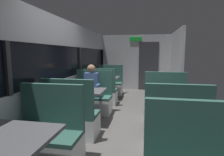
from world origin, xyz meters
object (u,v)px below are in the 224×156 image
dining_table_rear_aisle (170,100)px  bench_mid_window_facing_end (72,119)px  bench_far_window_facing_end (101,93)px  bench_far_window_facing_entry (110,85)px  bench_near_window_facing_entry (48,141)px  dining_table_far_window (106,80)px  bench_rear_aisle_facing_end (175,131)px  dining_table_mid_window (84,94)px  seated_passenger (92,93)px  bench_mid_window_facing_entry (93,100)px  dining_table_near_window (9,144)px  bench_rear_aisle_facing_entry (165,106)px

dining_table_rear_aisle → bench_mid_window_facing_end: bearing=-164.4°
bench_far_window_facing_end → dining_table_rear_aisle: size_ratio=1.22×
bench_far_window_facing_entry → bench_near_window_facing_entry: bearing=-90.0°
bench_far_window_facing_end → bench_mid_window_facing_end: bearing=-90.0°
dining_table_far_window → bench_far_window_facing_end: bearing=-90.0°
bench_mid_window_facing_end → bench_rear_aisle_facing_end: same height
dining_table_mid_window → seated_passenger: (0.00, 0.63, -0.10)m
dining_table_mid_window → dining_table_rear_aisle: size_ratio=1.00×
dining_table_mid_window → dining_table_far_window: (0.00, 2.24, 0.00)m
bench_mid_window_facing_entry → bench_far_window_facing_entry: size_ratio=1.00×
dining_table_far_window → bench_far_window_facing_entry: (0.00, 0.70, -0.31)m
bench_far_window_facing_end → dining_table_rear_aisle: (1.79, -1.74, 0.31)m
dining_table_far_window → bench_far_window_facing_entry: bearing=90.0°
dining_table_far_window → dining_table_rear_aisle: (1.79, -2.44, 0.00)m
bench_mid_window_facing_end → seated_passenger: size_ratio=0.87×
bench_mid_window_facing_end → bench_mid_window_facing_entry: same height
bench_mid_window_facing_end → bench_far_window_facing_entry: 3.63m
dining_table_near_window → dining_table_rear_aisle: bearing=48.7°
bench_far_window_facing_end → bench_rear_aisle_facing_end: bearing=-53.7°
dining_table_rear_aisle → bench_near_window_facing_entry: bearing=-143.3°
bench_far_window_facing_end → bench_far_window_facing_entry: size_ratio=1.00×
bench_near_window_facing_entry → bench_far_window_facing_entry: bearing=90.0°
bench_mid_window_facing_entry → bench_far_window_facing_entry: same height
dining_table_far_window → seated_passenger: 1.61m
bench_rear_aisle_facing_end → bench_mid_window_facing_end: bearing=173.6°
dining_table_near_window → bench_far_window_facing_entry: size_ratio=0.82×
bench_near_window_facing_entry → bench_far_window_facing_end: (0.00, 3.07, 0.00)m
dining_table_mid_window → seated_passenger: 0.64m
bench_near_window_facing_entry → dining_table_rear_aisle: bench_near_window_facing_entry is taller
bench_mid_window_facing_end → bench_rear_aisle_facing_entry: 2.15m
dining_table_near_window → dining_table_far_window: same height
dining_table_rear_aisle → dining_table_far_window: bearing=126.3°
dining_table_mid_window → bench_rear_aisle_facing_end: bearing=-26.7°
dining_table_far_window → dining_table_rear_aisle: size_ratio=1.00×
bench_far_window_facing_end → seated_passenger: seated_passenger is taller
bench_far_window_facing_end → seated_passenger: bearing=-90.0°
dining_table_far_window → dining_table_rear_aisle: same height
bench_near_window_facing_entry → bench_mid_window_facing_end: same height
bench_far_window_facing_end → dining_table_rear_aisle: bearing=-44.1°
bench_far_window_facing_entry → bench_rear_aisle_facing_end: size_ratio=1.00×
dining_table_rear_aisle → dining_table_near_window: bearing=-131.3°
seated_passenger → dining_table_far_window: bearing=90.0°
dining_table_near_window → bench_near_window_facing_entry: size_ratio=0.82×
bench_far_window_facing_entry → dining_table_rear_aisle: bench_far_window_facing_entry is taller
bench_near_window_facing_entry → bench_far_window_facing_entry: same height
bench_far_window_facing_entry → bench_rear_aisle_facing_end: same height
dining_table_far_window → seated_passenger: bearing=-90.0°
bench_far_window_facing_entry → seated_passenger: 2.32m
bench_near_window_facing_entry → dining_table_near_window: bearing=-90.0°
dining_table_far_window → bench_far_window_facing_entry: 0.77m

